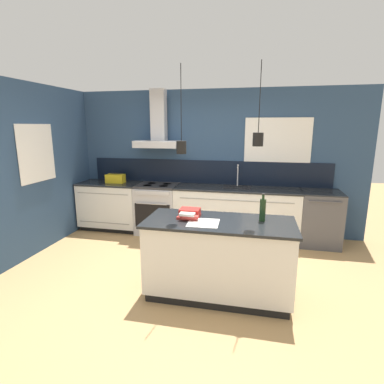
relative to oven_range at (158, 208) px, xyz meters
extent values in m
plane|color=tan|center=(0.85, -1.69, -0.46)|extent=(16.00, 16.00, 0.00)
cube|color=navy|center=(0.85, 0.34, 0.84)|extent=(5.60, 0.06, 2.60)
cube|color=black|center=(0.85, 0.30, 0.67)|extent=(4.42, 0.02, 0.43)
cube|color=white|center=(2.10, 0.30, 1.16)|extent=(1.12, 0.01, 0.96)
cube|color=black|center=(2.10, 0.31, 1.16)|extent=(1.04, 0.01, 0.88)
cube|color=#B5B5BA|center=(0.00, 0.08, 1.18)|extent=(0.80, 0.46, 0.12)
cube|color=#B5B5BA|center=(0.00, 0.17, 1.69)|extent=(0.26, 0.20, 0.90)
cylinder|color=black|center=(0.94, -1.90, 1.74)|extent=(0.01, 0.01, 0.80)
cylinder|color=black|center=(0.94, -1.90, 1.27)|extent=(0.11, 0.11, 0.14)
sphere|color=#F9D18C|center=(0.94, -1.90, 1.27)|extent=(0.06, 0.06, 0.06)
cylinder|color=black|center=(1.77, -1.89, 1.79)|extent=(0.01, 0.01, 0.71)
cylinder|color=black|center=(1.77, -1.89, 1.37)|extent=(0.11, 0.11, 0.14)
sphere|color=#F9D18C|center=(1.77, -1.89, 1.37)|extent=(0.06, 0.06, 0.06)
cube|color=navy|center=(-1.58, -0.99, 0.84)|extent=(0.06, 3.80, 2.60)
cube|color=white|center=(-1.54, -1.14, 1.09)|extent=(0.01, 0.76, 0.88)
cube|color=black|center=(-1.54, -1.14, 1.09)|extent=(0.01, 0.68, 0.80)
cube|color=black|center=(-0.94, 0.03, -0.41)|extent=(1.10, 0.56, 0.09)
cube|color=silver|center=(-0.94, 0.00, 0.03)|extent=(1.13, 0.62, 0.79)
cube|color=gray|center=(-0.94, -0.31, 0.30)|extent=(1.00, 0.01, 0.01)
cube|color=gray|center=(-0.94, -0.31, -0.25)|extent=(1.00, 0.01, 0.01)
cube|color=black|center=(-0.94, 0.00, 0.44)|extent=(1.16, 0.64, 0.03)
cube|color=black|center=(1.44, 0.03, -0.41)|extent=(2.06, 0.56, 0.09)
cube|color=silver|center=(1.44, 0.00, 0.03)|extent=(2.13, 0.62, 0.79)
cube|color=gray|center=(1.44, -0.31, 0.30)|extent=(1.87, 0.01, 0.01)
cube|color=gray|center=(1.44, -0.31, -0.25)|extent=(1.87, 0.01, 0.01)
cube|color=black|center=(1.44, 0.00, 0.44)|extent=(2.15, 0.64, 0.03)
cube|color=#262628|center=(1.44, 0.05, 0.45)|extent=(0.48, 0.34, 0.01)
cylinder|color=#B5B5BA|center=(1.44, 0.18, 0.64)|extent=(0.02, 0.02, 0.37)
sphere|color=#B5B5BA|center=(1.44, 0.18, 0.83)|extent=(0.03, 0.03, 0.03)
cylinder|color=#B5B5BA|center=(1.44, 0.12, 0.81)|extent=(0.02, 0.12, 0.02)
cube|color=#B5B5BA|center=(0.00, 0.00, -0.02)|extent=(0.75, 0.62, 0.87)
cube|color=black|center=(0.00, -0.31, -0.06)|extent=(0.64, 0.02, 0.44)
cylinder|color=#B5B5BA|center=(0.00, -0.34, 0.17)|extent=(0.56, 0.02, 0.02)
cube|color=#B5B5BA|center=(0.00, -0.32, 0.36)|extent=(0.64, 0.02, 0.07)
cube|color=#2D2D30|center=(0.00, 0.00, 0.43)|extent=(0.75, 0.60, 0.04)
cylinder|color=black|center=(-0.15, 0.11, 0.45)|extent=(0.17, 0.17, 0.00)
cylinder|color=black|center=(0.15, 0.11, 0.45)|extent=(0.17, 0.17, 0.00)
cylinder|color=black|center=(-0.15, -0.10, 0.45)|extent=(0.17, 0.17, 0.00)
cylinder|color=black|center=(0.15, -0.10, 0.45)|extent=(0.17, 0.17, 0.00)
cube|color=#4C4C51|center=(2.83, 0.00, -0.01)|extent=(0.64, 0.62, 0.89)
cube|color=black|center=(2.83, 0.00, 0.44)|extent=(0.64, 0.62, 0.02)
cylinder|color=#4C4C51|center=(2.83, -0.33, 0.36)|extent=(0.48, 0.02, 0.02)
cube|color=black|center=(1.38, -1.90, -0.41)|extent=(1.58, 0.68, 0.09)
cube|color=silver|center=(1.38, -1.90, 0.03)|extent=(1.64, 0.71, 0.79)
cube|color=black|center=(1.38, -1.90, 0.44)|extent=(1.69, 0.76, 0.03)
cylinder|color=#193319|center=(1.85, -1.79, 0.58)|extent=(0.07, 0.07, 0.25)
cylinder|color=#193319|center=(1.85, -1.79, 0.73)|extent=(0.03, 0.03, 0.06)
cylinder|color=#262628|center=(1.85, -1.79, 0.77)|extent=(0.03, 0.03, 0.01)
cube|color=#B2332D|center=(1.02, -1.84, 0.47)|extent=(0.25, 0.26, 0.03)
cube|color=#B2332D|center=(1.03, -1.83, 0.50)|extent=(0.24, 0.36, 0.03)
cube|color=silver|center=(1.02, -1.84, 0.53)|extent=(0.18, 0.32, 0.03)
cube|color=red|center=(1.02, -1.81, 0.50)|extent=(0.23, 0.17, 0.10)
cube|color=white|center=(1.02, -1.90, 0.50)|extent=(0.14, 0.01, 0.05)
cube|color=silver|center=(1.22, -2.01, 0.46)|extent=(0.35, 0.34, 0.01)
cube|color=gold|center=(-0.83, 0.00, 0.53)|extent=(0.34, 0.18, 0.16)
cylinder|color=black|center=(-0.83, 0.00, 0.63)|extent=(0.20, 0.02, 0.02)
camera|label=1|loc=(1.77, -5.12, 1.50)|focal=28.00mm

